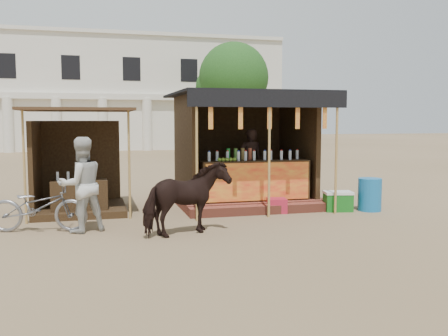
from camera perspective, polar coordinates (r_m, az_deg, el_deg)
name	(u,v)px	position (r m, az deg, el deg)	size (l,w,h in m)	color
ground	(246,235)	(9.27, 2.54, -7.71)	(120.00, 120.00, 0.00)	#846B4C
main_stall	(245,163)	(12.58, 2.42, 0.52)	(3.60, 3.61, 2.78)	brown
secondary_stall	(72,176)	(11.93, -16.96, -0.83)	(2.40, 2.40, 2.38)	#3B2A15
cow	(186,199)	(9.17, -4.33, -3.55)	(0.73, 1.60, 1.35)	black
motorbike	(39,207)	(10.11, -20.42, -4.15)	(0.64, 1.84, 0.96)	gray
bystander	(81,185)	(9.78, -15.99, -1.85)	(0.88, 0.68, 1.80)	#BABAB4
blue_barrel	(370,194)	(12.17, 16.31, -2.92)	(0.54, 0.54, 0.76)	#1564A2
red_crate	(277,205)	(11.53, 6.06, -4.28)	(0.42, 0.43, 0.33)	#AB1C32
cooler	(338,201)	(11.96, 12.90, -3.70)	(0.72, 0.56, 0.46)	#17671B
background_building	(101,95)	(38.61, -13.85, 8.12)	(26.00, 7.45, 8.18)	silver
tree	(230,80)	(32.01, 0.71, 10.02)	(4.50, 4.40, 7.00)	#382314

